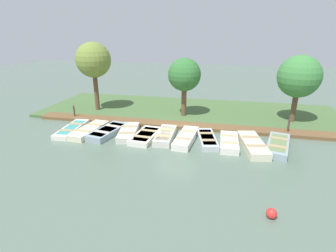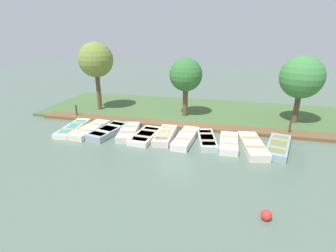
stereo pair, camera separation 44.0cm
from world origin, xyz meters
name	(u,v)px [view 2 (the right image)]	position (x,y,z in m)	size (l,w,h in m)	color
ground_plane	(177,134)	(0.00, 0.00, 0.00)	(80.00, 80.00, 0.00)	#566B5B
shore_bank	(190,111)	(-5.00, 0.00, 0.10)	(8.00, 24.00, 0.20)	#476638
dock_walkway	(181,125)	(-1.39, 0.00, 0.11)	(1.22, 21.62, 0.22)	brown
rowboat_0	(73,128)	(1.08, -7.02, 0.16)	(3.46, 1.27, 0.33)	silver
rowboat_1	(90,129)	(1.11, -5.71, 0.20)	(3.40, 1.47, 0.40)	beige
rowboat_2	(108,131)	(1.10, -4.40, 0.20)	(3.35, 1.84, 0.41)	#8C9EA8
rowboat_3	(128,132)	(0.93, -3.04, 0.20)	(3.16, 1.62, 0.41)	beige
rowboat_4	(146,136)	(1.20, -1.77, 0.17)	(3.00, 1.47, 0.34)	silver
rowboat_5	(165,135)	(0.96, -0.56, 0.21)	(3.02, 1.14, 0.43)	beige
rowboat_6	(186,138)	(1.09, 0.78, 0.22)	(3.34, 1.23, 0.43)	silver
rowboat_7	(207,140)	(0.96, 2.05, 0.19)	(3.11, 1.59, 0.38)	#B2BCC1
rowboat_8	(229,143)	(1.18, 3.36, 0.21)	(2.82, 1.09, 0.42)	silver
rowboat_9	(253,145)	(1.27, 4.70, 0.22)	(3.58, 1.69, 0.44)	beige
rowboat_10	(278,146)	(1.01, 6.11, 0.20)	(3.53, 1.87, 0.40)	#8C9EA8
mooring_post_near	(76,111)	(-1.44, -8.30, 0.54)	(0.12, 0.12, 1.07)	#47382D
mooring_post_far	(290,128)	(-1.44, 7.09, 0.54)	(0.12, 0.12, 1.07)	#47382D
buoy	(266,215)	(7.43, 4.86, 0.19)	(0.39, 0.39, 0.39)	red
park_tree_far_left	(96,60)	(-3.51, -7.39, 4.21)	(2.75, 2.75, 5.63)	brown
park_tree_left	(186,75)	(-3.48, -0.12, 3.30)	(2.45, 2.45, 4.57)	brown
park_tree_center	(302,78)	(-3.75, 7.81, 3.42)	(2.90, 2.90, 4.90)	brown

